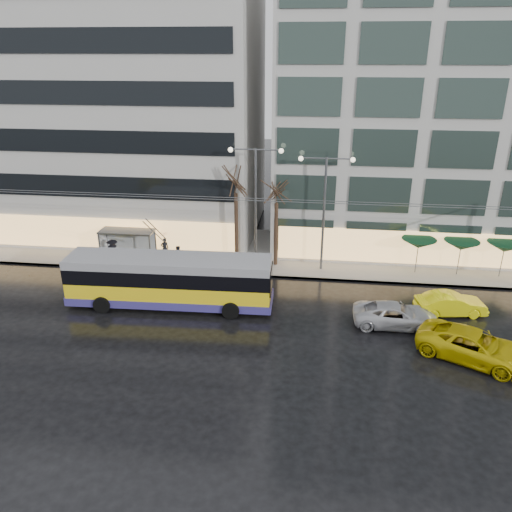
% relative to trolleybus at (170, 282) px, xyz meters
% --- Properties ---
extents(ground, '(140.00, 140.00, 0.00)m').
position_rel_trolleybus_xyz_m(ground, '(2.73, -3.96, -1.66)').
color(ground, black).
rests_on(ground, ground).
extents(sidewalk, '(80.00, 10.00, 0.15)m').
position_rel_trolleybus_xyz_m(sidewalk, '(4.73, 10.04, -1.58)').
color(sidewalk, gray).
rests_on(sidewalk, ground).
extents(kerb, '(80.00, 0.10, 0.15)m').
position_rel_trolleybus_xyz_m(kerb, '(4.73, 5.09, -1.58)').
color(kerb, slate).
rests_on(kerb, ground).
extents(building_left, '(34.00, 14.00, 22.00)m').
position_rel_trolleybus_xyz_m(building_left, '(-13.27, 15.04, 9.49)').
color(building_left, '#B2B0AA').
rests_on(building_left, sidewalk).
extents(building_right, '(32.00, 14.00, 25.00)m').
position_rel_trolleybus_xyz_m(building_right, '(21.73, 15.04, 10.99)').
color(building_right, '#B2B0AA').
rests_on(building_right, sidewalk).
extents(trolleybus, '(13.28, 5.28, 6.12)m').
position_rel_trolleybus_xyz_m(trolleybus, '(0.00, 0.00, 0.00)').
color(trolleybus, yellow).
rests_on(trolleybus, ground).
extents(catenary, '(42.24, 5.12, 7.00)m').
position_rel_trolleybus_xyz_m(catenary, '(3.73, 3.97, 2.60)').
color(catenary, '#595B60').
rests_on(catenary, ground).
extents(bus_shelter, '(4.20, 1.60, 2.51)m').
position_rel_trolleybus_xyz_m(bus_shelter, '(-5.65, 6.72, 0.30)').
color(bus_shelter, '#595B60').
rests_on(bus_shelter, sidewalk).
extents(street_lamp_near, '(3.96, 0.36, 9.03)m').
position_rel_trolleybus_xyz_m(street_lamp_near, '(4.73, 6.84, 4.33)').
color(street_lamp_near, '#595B60').
rests_on(street_lamp_near, sidewalk).
extents(street_lamp_far, '(3.96, 0.36, 8.53)m').
position_rel_trolleybus_xyz_m(street_lamp_far, '(9.73, 6.84, 4.06)').
color(street_lamp_far, '#595B60').
rests_on(street_lamp_far, sidewalk).
extents(tree_a, '(3.20, 3.20, 8.40)m').
position_rel_trolleybus_xyz_m(tree_a, '(3.23, 7.04, 5.43)').
color(tree_a, black).
rests_on(tree_a, sidewalk).
extents(tree_b, '(3.20, 3.20, 7.70)m').
position_rel_trolleybus_xyz_m(tree_b, '(6.23, 7.24, 4.74)').
color(tree_b, black).
rests_on(tree_b, sidewalk).
extents(parasol_a, '(2.50, 2.50, 2.65)m').
position_rel_trolleybus_xyz_m(parasol_a, '(16.73, 7.04, 0.79)').
color(parasol_a, '#595B60').
rests_on(parasol_a, sidewalk).
extents(parasol_b, '(2.50, 2.50, 2.65)m').
position_rel_trolleybus_xyz_m(parasol_b, '(19.73, 7.04, 0.79)').
color(parasol_b, '#595B60').
rests_on(parasol_b, sidewalk).
extents(parasol_c, '(2.50, 2.50, 2.65)m').
position_rel_trolleybus_xyz_m(parasol_c, '(22.73, 7.04, 0.79)').
color(parasol_c, '#595B60').
rests_on(parasol_c, sidewalk).
extents(taxi_a, '(3.29, 4.69, 1.48)m').
position_rel_trolleybus_xyz_m(taxi_a, '(-7.30, 1.95, -0.92)').
color(taxi_a, yellow).
rests_on(taxi_a, ground).
extents(taxi_b, '(4.53, 2.19, 1.43)m').
position_rel_trolleybus_xyz_m(taxi_b, '(17.89, 1.00, -0.94)').
color(taxi_b, '#FFF70D').
rests_on(taxi_b, ground).
extents(taxi_c, '(6.47, 5.12, 1.63)m').
position_rel_trolleybus_xyz_m(taxi_c, '(17.94, -3.98, -0.84)').
color(taxi_c, '#CFB60A').
rests_on(taxi_c, ground).
extents(sedan_silver, '(5.07, 2.35, 1.41)m').
position_rel_trolleybus_xyz_m(sedan_silver, '(14.23, -0.84, -0.95)').
color(sedan_silver, '#B6B6BB').
rests_on(sedan_silver, ground).
extents(pedestrian_a, '(1.26, 1.27, 2.19)m').
position_rel_trolleybus_xyz_m(pedestrian_a, '(-2.59, 7.33, -0.06)').
color(pedestrian_a, black).
rests_on(pedestrian_a, sidewalk).
extents(pedestrian_b, '(1.05, 0.99, 1.72)m').
position_rel_trolleybus_xyz_m(pedestrian_b, '(-1.09, 5.76, -0.64)').
color(pedestrian_b, black).
rests_on(pedestrian_b, sidewalk).
extents(pedestrian_c, '(1.23, 0.93, 2.11)m').
position_rel_trolleybus_xyz_m(pedestrian_c, '(-6.11, 5.51, -0.39)').
color(pedestrian_c, black).
rests_on(pedestrian_c, sidewalk).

